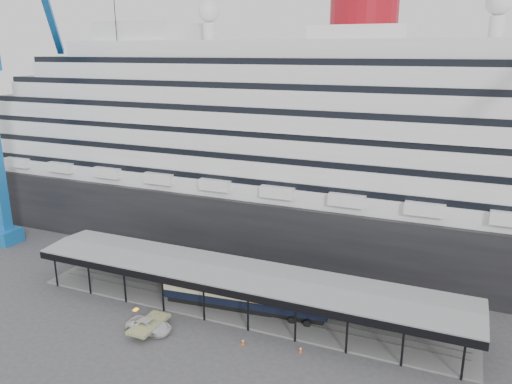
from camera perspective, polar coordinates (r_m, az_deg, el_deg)
ground at (r=60.66m, az=-3.87°, el=-15.34°), size 200.00×200.00×0.00m
cruise_ship at (r=82.66m, az=6.07°, el=6.70°), size 130.00×30.00×43.90m
platform_canopy at (r=63.42m, az=-1.83°, el=-11.38°), size 56.00×9.18×5.30m
port_truck at (r=60.98m, az=-12.12°, el=-14.70°), size 5.38×2.51×1.49m
pullman_carriage at (r=63.12m, az=-1.31°, el=-11.35°), size 21.30×4.87×20.75m
traffic_cone_left at (r=61.59m, az=-10.62°, el=-14.67°), size 0.40×0.40×0.75m
traffic_cone_mid at (r=57.63m, az=-1.50°, el=-16.71°), size 0.49×0.49×0.73m
traffic_cone_right at (r=56.58m, az=5.12°, el=-17.47°), size 0.48×0.48×0.72m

